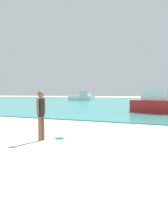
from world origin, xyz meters
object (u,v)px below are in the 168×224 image
person_standing (41,113)px  frisbee (59,138)px  boat_near (168,104)px  boat_far (82,97)px

person_standing → frisbee: (0.39, 0.46, -0.88)m
boat_near → boat_far: size_ratio=1.04×
frisbee → boat_near: (3.02, 10.55, 0.72)m
frisbee → boat_near: 11.00m
person_standing → boat_far: (-13.22, 33.66, -0.19)m
person_standing → boat_near: bearing=172.7°
person_standing → frisbee: size_ratio=5.44×
person_standing → frisbee: person_standing is taller
frisbee → person_standing: bearing=-130.2°
person_standing → boat_near: size_ratio=0.26×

